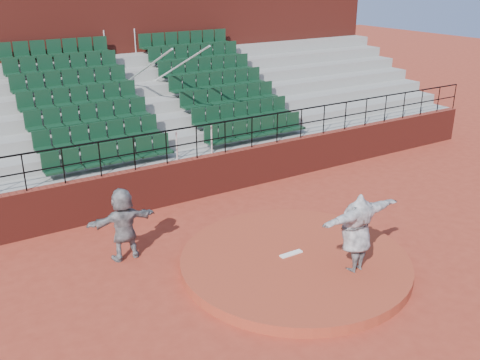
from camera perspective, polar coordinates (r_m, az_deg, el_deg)
name	(u,v)px	position (r m, az deg, el deg)	size (l,w,h in m)	color
ground	(294,266)	(13.13, 5.83, -9.11)	(90.00, 90.00, 0.00)	maroon
pitchers_mound	(295,261)	(13.07, 5.85, -8.64)	(5.50, 5.50, 0.25)	#993722
pitching_rubber	(291,254)	(13.10, 5.47, -7.84)	(0.60, 0.15, 0.03)	white
boundary_wall	(198,177)	(16.67, -4.53, 0.27)	(24.00, 0.30, 1.30)	maroon
wall_railing	(196,135)	(16.22, -4.67, 4.82)	(24.04, 0.05, 1.03)	black
seating_deck	(150,126)	(19.57, -9.57, 5.73)	(24.00, 5.97, 4.63)	gray
press_box_facade	(108,53)	(22.80, -13.86, 13.02)	(24.00, 3.00, 7.10)	maroon
pitcher	(357,233)	(12.28, 12.32, -5.50)	(2.31, 0.63, 1.88)	black
fielder	(123,224)	(13.30, -12.32, -4.61)	(1.71, 0.55, 1.85)	black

